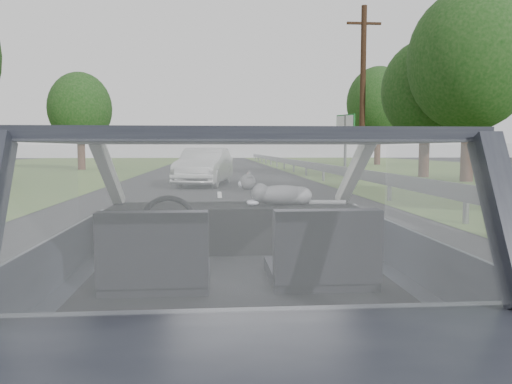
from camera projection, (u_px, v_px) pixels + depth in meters
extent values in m
cube|color=black|center=(238.00, 268.00, 2.70)|extent=(1.80, 4.00, 1.45)
cube|color=black|center=(233.00, 227.00, 3.31)|extent=(1.58, 0.45, 0.30)
cube|color=black|center=(156.00, 253.00, 2.36)|extent=(0.50, 0.72, 0.42)
cube|color=black|center=(322.00, 250.00, 2.43)|extent=(0.50, 0.72, 0.42)
torus|color=black|center=(168.00, 224.00, 2.97)|extent=(0.36, 0.36, 0.04)
ellipsoid|color=gray|center=(283.00, 194.00, 3.29)|extent=(0.51, 0.17, 0.23)
cube|color=gray|center=(385.00, 179.00, 12.99)|extent=(0.05, 90.00, 0.32)
imported|color=silver|center=(204.00, 167.00, 18.51)|extent=(2.44, 4.47, 1.39)
cube|color=#186C28|center=(345.00, 149.00, 19.76)|extent=(0.55, 1.03, 2.70)
cylinder|color=#3D2819|center=(363.00, 94.00, 21.47)|extent=(0.28, 0.28, 7.42)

